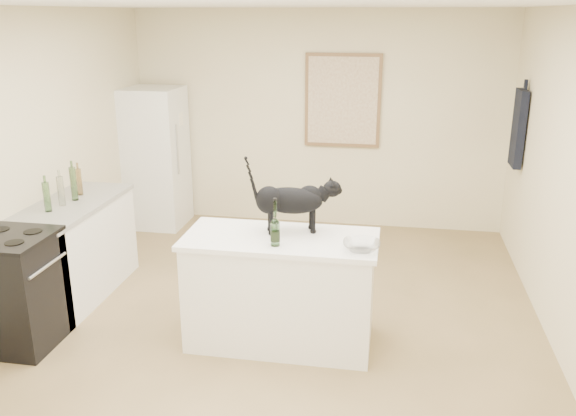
{
  "coord_description": "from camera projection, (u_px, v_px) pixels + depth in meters",
  "views": [
    {
      "loc": [
        0.91,
        -4.45,
        2.54
      ],
      "look_at": [
        0.15,
        -0.15,
        1.12
      ],
      "focal_mm": 37.5,
      "sensor_mm": 36.0,
      "label": 1
    }
  ],
  "objects": [
    {
      "name": "fridge",
      "position": [
        155.0,
        158.0,
        7.37
      ],
      "size": [
        0.68,
        0.68,
        1.7
      ],
      "primitive_type": "cube",
      "color": "white",
      "rests_on": "floor"
    },
    {
      "name": "ceiling",
      "position": [
        271.0,
        4.0,
        4.3
      ],
      "size": [
        5.5,
        5.5,
        0.0
      ],
      "primitive_type": "plane",
      "rotation": [
        3.14,
        0.0,
        0.0
      ],
      "color": "white",
      "rests_on": "ground"
    },
    {
      "name": "counter_bottle_cluster",
      "position": [
        65.0,
        188.0,
        5.41
      ],
      "size": [
        0.12,
        0.57,
        0.31
      ],
      "color": "#A0ADA2",
      "rests_on": "left_countertop"
    },
    {
      "name": "wall_back",
      "position": [
        318.0,
        120.0,
        7.28
      ],
      "size": [
        4.5,
        0.0,
        4.5
      ],
      "primitive_type": "plane",
      "rotation": [
        1.57,
        0.0,
        0.0
      ],
      "color": "beige",
      "rests_on": "ground"
    },
    {
      "name": "floor",
      "position": [
        274.0,
        327.0,
        5.1
      ],
      "size": [
        5.5,
        5.5,
        0.0
      ],
      "primitive_type": "plane",
      "color": "#967A50",
      "rests_on": "ground"
    },
    {
      "name": "hanging_garment",
      "position": [
        518.0,
        128.0,
        6.23
      ],
      "size": [
        0.08,
        0.34,
        0.8
      ],
      "primitive_type": "cube",
      "color": "black",
      "rests_on": "wall_right"
    },
    {
      "name": "wall_left",
      "position": [
        12.0,
        167.0,
        5.08
      ],
      "size": [
        0.0,
        5.5,
        5.5
      ],
      "primitive_type": "plane",
      "rotation": [
        1.57,
        0.0,
        1.57
      ],
      "color": "beige",
      "rests_on": "ground"
    },
    {
      "name": "artwork_frame",
      "position": [
        343.0,
        101.0,
        7.12
      ],
      "size": [
        0.9,
        0.03,
        1.1
      ],
      "primitive_type": "cube",
      "color": "brown",
      "rests_on": "wall_back"
    },
    {
      "name": "fridge_paper",
      "position": [
        181.0,
        119.0,
        7.2
      ],
      "size": [
        0.01,
        0.12,
        0.15
      ],
      "primitive_type": "cube",
      "rotation": [
        0.0,
        0.0,
        -0.06
      ],
      "color": "white",
      "rests_on": "fridge"
    },
    {
      "name": "wall_front",
      "position": [
        118.0,
        380.0,
        2.13
      ],
      "size": [
        4.5,
        0.0,
        4.5
      ],
      "primitive_type": "plane",
      "rotation": [
        -1.57,
        0.0,
        0.0
      ],
      "color": "beige",
      "rests_on": "ground"
    },
    {
      "name": "island_base",
      "position": [
        281.0,
        292.0,
        4.77
      ],
      "size": [
        1.44,
        0.67,
        0.86
      ],
      "primitive_type": "cube",
      "color": "white",
      "rests_on": "floor"
    },
    {
      "name": "left_countertop",
      "position": [
        69.0,
        206.0,
        5.44
      ],
      "size": [
        0.62,
        1.44,
        0.04
      ],
      "primitive_type": "cube",
      "color": "gray",
      "rests_on": "left_cabinets"
    },
    {
      "name": "glass_bowl",
      "position": [
        361.0,
        246.0,
        4.35
      ],
      "size": [
        0.29,
        0.29,
        0.07
      ],
      "primitive_type": "imported",
      "rotation": [
        0.0,
        0.0,
        0.07
      ],
      "color": "silver",
      "rests_on": "island_top"
    },
    {
      "name": "black_cat",
      "position": [
        290.0,
        204.0,
        4.66
      ],
      "size": [
        0.69,
        0.39,
        0.46
      ],
      "primitive_type": null,
      "rotation": [
        0.0,
        0.0,
        0.31
      ],
      "color": "black",
      "rests_on": "island_top"
    },
    {
      "name": "stove",
      "position": [
        16.0,
        292.0,
        4.73
      ],
      "size": [
        0.6,
        0.6,
        0.9
      ],
      "primitive_type": "cube",
      "color": "black",
      "rests_on": "floor"
    },
    {
      "name": "artwork_canvas",
      "position": [
        343.0,
        101.0,
        7.11
      ],
      "size": [
        0.82,
        0.0,
        1.02
      ],
      "primitive_type": "cube",
      "color": "beige",
      "rests_on": "wall_back"
    },
    {
      "name": "left_cabinets",
      "position": [
        74.0,
        252.0,
        5.58
      ],
      "size": [
        0.6,
        1.4,
        0.86
      ],
      "primitive_type": "cube",
      "color": "white",
      "rests_on": "floor"
    },
    {
      "name": "wine_bottle",
      "position": [
        275.0,
        225.0,
        4.4
      ],
      "size": [
        0.07,
        0.07,
        0.32
      ],
      "primitive_type": "cylinder",
      "rotation": [
        0.0,
        0.0,
        0.01
      ],
      "color": "#235020",
      "rests_on": "island_top"
    },
    {
      "name": "island_top",
      "position": [
        280.0,
        239.0,
        4.63
      ],
      "size": [
        1.5,
        0.7,
        0.04
      ],
      "primitive_type": "cube",
      "color": "white",
      "rests_on": "island_base"
    }
  ]
}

